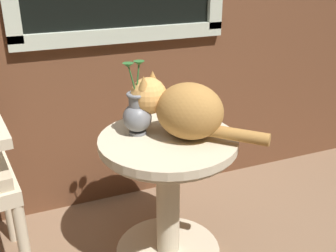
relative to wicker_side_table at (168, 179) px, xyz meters
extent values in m
cube|color=beige|center=(-0.01, 0.53, 0.51)|extent=(1.05, 0.03, 0.07)
cylinder|color=beige|center=(0.00, 0.00, -0.38)|extent=(0.47, 0.47, 0.03)
cylinder|color=beige|center=(0.00, 0.00, -0.10)|extent=(0.10, 0.10, 0.52)
cylinder|color=beige|center=(0.00, 0.00, 0.18)|extent=(0.56, 0.56, 0.03)
torus|color=beige|center=(0.00, 0.00, 0.15)|extent=(0.54, 0.54, 0.02)
cylinder|color=beige|center=(-0.60, -0.02, -0.18)|extent=(0.04, 0.04, 0.44)
cylinder|color=beige|center=(-0.65, 0.37, -0.18)|extent=(0.04, 0.04, 0.44)
ellipsoid|color=#AD7A3D|center=(0.08, -0.03, 0.31)|extent=(0.35, 0.35, 0.22)
sphere|color=#E2A356|center=(-0.05, 0.10, 0.35)|extent=(0.15, 0.15, 0.15)
cone|color=#AD7A3D|center=(-0.02, 0.12, 0.42)|extent=(0.05, 0.05, 0.05)
cone|color=#AD7A3D|center=(-0.07, 0.07, 0.42)|extent=(0.05, 0.05, 0.05)
cylinder|color=#AD7A3D|center=(0.22, -0.17, 0.24)|extent=(0.21, 0.21, 0.05)
cylinder|color=slate|center=(-0.10, 0.08, 0.20)|extent=(0.07, 0.07, 0.01)
ellipsoid|color=slate|center=(-0.10, 0.08, 0.27)|extent=(0.12, 0.12, 0.12)
cylinder|color=slate|center=(-0.10, 0.08, 0.34)|extent=(0.06, 0.06, 0.05)
torus|color=slate|center=(-0.10, 0.08, 0.36)|extent=(0.08, 0.08, 0.01)
cylinder|color=#2D662D|center=(-0.11, 0.09, 0.42)|extent=(0.03, 0.01, 0.12)
cone|color=#2D662D|center=(-0.13, 0.09, 0.48)|extent=(0.04, 0.04, 0.02)
cylinder|color=#2D662D|center=(-0.09, 0.09, 0.42)|extent=(0.03, 0.02, 0.12)
cone|color=#2D662D|center=(-0.08, 0.10, 0.48)|extent=(0.04, 0.04, 0.02)
camera|label=1|loc=(-0.55, -1.36, 0.89)|focal=43.28mm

